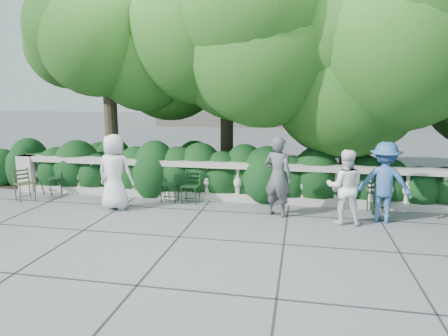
% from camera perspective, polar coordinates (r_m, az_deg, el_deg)
% --- Properties ---
extents(ground, '(90.00, 90.00, 0.00)m').
position_cam_1_polar(ground, '(8.62, -1.29, -7.77)').
color(ground, '#525559').
rests_on(ground, ground).
extents(balustrade, '(12.00, 0.44, 1.00)m').
position_cam_1_polar(balustrade, '(10.19, 0.87, -2.02)').
color(balustrade, '#9E998E').
rests_on(balustrade, ground).
extents(shrub_hedge, '(15.00, 2.60, 1.70)m').
position_cam_1_polar(shrub_hedge, '(11.45, 1.93, -3.08)').
color(shrub_hedge, black).
rests_on(shrub_hedge, ground).
extents(tree_canopy, '(15.04, 6.52, 6.78)m').
position_cam_1_polar(tree_canopy, '(11.29, 5.82, 16.92)').
color(tree_canopy, '#3F3023').
rests_on(tree_canopy, ground).
extents(chair_a, '(0.59, 0.61, 0.84)m').
position_cam_1_polar(chair_a, '(11.78, -23.86, -3.62)').
color(chair_a, black).
rests_on(chair_a, ground).
extents(chair_b, '(0.46, 0.50, 0.84)m').
position_cam_1_polar(chair_b, '(9.96, -5.02, -5.24)').
color(chair_b, black).
rests_on(chair_b, ground).
extents(chair_c, '(0.46, 0.50, 0.84)m').
position_cam_1_polar(chair_c, '(10.19, -7.96, -4.94)').
color(chair_c, black).
rests_on(chair_c, ground).
extents(chair_e, '(0.57, 0.59, 0.84)m').
position_cam_1_polar(chair_e, '(9.83, 21.45, -6.19)').
color(chair_e, black).
rests_on(chair_e, ground).
extents(chair_f, '(0.45, 0.49, 0.84)m').
position_cam_1_polar(chair_f, '(9.86, 21.43, -6.13)').
color(chair_f, black).
rests_on(chair_f, ground).
extents(chair_weathered, '(0.64, 0.63, 0.84)m').
position_cam_1_polar(chair_weathered, '(11.36, -26.18, -4.32)').
color(chair_weathered, black).
rests_on(chair_weathered, ground).
extents(person_businessman, '(0.91, 0.63, 1.79)m').
position_cam_1_polar(person_businessman, '(9.72, -15.34, -0.55)').
color(person_businessman, silver).
rests_on(person_businessman, ground).
extents(person_woman_grey, '(0.77, 0.65, 1.80)m').
position_cam_1_polar(person_woman_grey, '(8.94, 7.69, -1.22)').
color(person_woman_grey, '#47484C').
rests_on(person_woman_grey, ground).
extents(person_casual_man, '(0.78, 0.62, 1.58)m').
position_cam_1_polar(person_casual_man, '(8.74, 16.89, -2.60)').
color(person_casual_man, white).
rests_on(person_casual_man, ground).
extents(person_older_blue, '(1.21, 0.83, 1.72)m').
position_cam_1_polar(person_older_blue, '(9.12, 21.91, -1.90)').
color(person_older_blue, '#2D5387').
rests_on(person_older_blue, ground).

